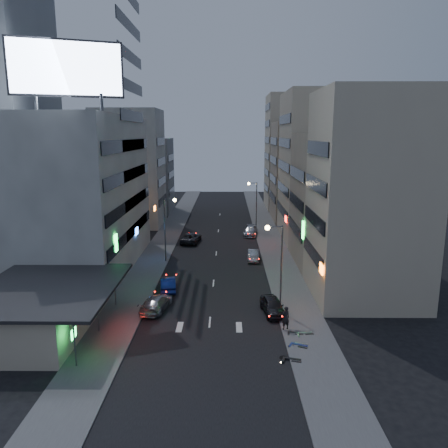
{
  "coord_description": "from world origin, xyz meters",
  "views": [
    {
      "loc": [
        1.51,
        -31.1,
        15.96
      ],
      "look_at": [
        1.1,
        20.85,
        5.15
      ],
      "focal_mm": 35.0,
      "sensor_mm": 36.0,
      "label": 1
    }
  ],
  "objects_px": {
    "road_car_silver": "(156,303)",
    "parked_car_right_mid": "(253,255)",
    "parked_car_left": "(191,238)",
    "scooter_blue": "(309,338)",
    "parked_car_right_near": "(273,306)",
    "parked_car_right_far": "(251,231)",
    "road_car_blue": "(168,284)",
    "scooter_silver_b": "(312,325)",
    "person": "(286,318)",
    "scooter_black_a": "(302,352)",
    "scooter_black_b": "(303,326)",
    "scooter_silver_a": "(308,338)"
  },
  "relations": [
    {
      "from": "parked_car_right_near",
      "to": "road_car_silver",
      "type": "relative_size",
      "value": 0.88
    },
    {
      "from": "parked_car_right_near",
      "to": "scooter_blue",
      "type": "xyz_separation_m",
      "value": [
        2.09,
        -6.38,
        -0.0
      ]
    },
    {
      "from": "person",
      "to": "scooter_silver_a",
      "type": "distance_m",
      "value": 2.91
    },
    {
      "from": "parked_car_right_near",
      "to": "scooter_blue",
      "type": "distance_m",
      "value": 6.71
    },
    {
      "from": "parked_car_right_near",
      "to": "parked_car_right_far",
      "type": "xyz_separation_m",
      "value": [
        -0.38,
        30.79,
        -0.02
      ]
    },
    {
      "from": "parked_car_left",
      "to": "person",
      "type": "xyz_separation_m",
      "value": [
        10.21,
        -29.53,
        0.37
      ]
    },
    {
      "from": "road_car_blue",
      "to": "parked_car_right_near",
      "type": "bearing_deg",
      "value": 142.11
    },
    {
      "from": "parked_car_right_mid",
      "to": "parked_car_left",
      "type": "bearing_deg",
      "value": 136.68
    },
    {
      "from": "parked_car_left",
      "to": "parked_car_right_far",
      "type": "relative_size",
      "value": 1.09
    },
    {
      "from": "parked_car_right_near",
      "to": "scooter_blue",
      "type": "bearing_deg",
      "value": -79.77
    },
    {
      "from": "parked_car_right_mid",
      "to": "parked_car_right_far",
      "type": "relative_size",
      "value": 0.8
    },
    {
      "from": "scooter_silver_a",
      "to": "road_car_blue",
      "type": "bearing_deg",
      "value": 58.04
    },
    {
      "from": "scooter_silver_a",
      "to": "scooter_black_b",
      "type": "xyz_separation_m",
      "value": [
        -0.04,
        1.9,
        0.06
      ]
    },
    {
      "from": "person",
      "to": "scooter_black_a",
      "type": "xyz_separation_m",
      "value": [
        0.55,
        -4.91,
        -0.39
      ]
    },
    {
      "from": "scooter_blue",
      "to": "parked_car_left",
      "type": "bearing_deg",
      "value": 43.85
    },
    {
      "from": "person",
      "to": "scooter_black_a",
      "type": "relative_size",
      "value": 1.0
    },
    {
      "from": "road_car_silver",
      "to": "parked_car_right_far",
      "type": "bearing_deg",
      "value": -97.0
    },
    {
      "from": "parked_car_right_near",
      "to": "scooter_silver_a",
      "type": "bearing_deg",
      "value": -78.48
    },
    {
      "from": "parked_car_right_near",
      "to": "parked_car_left",
      "type": "distance_m",
      "value": 27.72
    },
    {
      "from": "parked_car_right_near",
      "to": "road_car_blue",
      "type": "distance_m",
      "value": 11.78
    },
    {
      "from": "parked_car_right_near",
      "to": "scooter_black_a",
      "type": "relative_size",
      "value": 2.18
    },
    {
      "from": "parked_car_right_far",
      "to": "scooter_black_b",
      "type": "height_order",
      "value": "parked_car_right_far"
    },
    {
      "from": "parked_car_left",
      "to": "scooter_silver_b",
      "type": "xyz_separation_m",
      "value": [
        12.3,
        -29.96,
        -0.02
      ]
    },
    {
      "from": "parked_car_right_near",
      "to": "scooter_silver_a",
      "type": "distance_m",
      "value": 6.35
    },
    {
      "from": "parked_car_right_far",
      "to": "road_car_blue",
      "type": "distance_m",
      "value": 26.79
    },
    {
      "from": "parked_car_left",
      "to": "scooter_silver_b",
      "type": "distance_m",
      "value": 32.39
    },
    {
      "from": "parked_car_right_near",
      "to": "parked_car_right_far",
      "type": "bearing_deg",
      "value": 82.76
    },
    {
      "from": "parked_car_left",
      "to": "scooter_blue",
      "type": "height_order",
      "value": "parked_car_left"
    },
    {
      "from": "parked_car_left",
      "to": "road_car_blue",
      "type": "height_order",
      "value": "parked_car_left"
    },
    {
      "from": "parked_car_right_far",
      "to": "scooter_black_b",
      "type": "distance_m",
      "value": 34.96
    },
    {
      "from": "scooter_silver_b",
      "to": "scooter_black_b",
      "type": "bearing_deg",
      "value": 94.61
    },
    {
      "from": "road_car_silver",
      "to": "scooter_black_a",
      "type": "distance_m",
      "value": 14.92
    },
    {
      "from": "parked_car_right_near",
      "to": "scooter_black_a",
      "type": "xyz_separation_m",
      "value": [
        1.25,
        -8.4,
        -0.01
      ]
    },
    {
      "from": "parked_car_right_mid",
      "to": "scooter_silver_a",
      "type": "xyz_separation_m",
      "value": [
        2.89,
        -22.83,
        -0.04
      ]
    },
    {
      "from": "parked_car_right_near",
      "to": "parked_car_right_mid",
      "type": "distance_m",
      "value": 16.86
    },
    {
      "from": "parked_car_right_far",
      "to": "person",
      "type": "bearing_deg",
      "value": -81.25
    },
    {
      "from": "parked_car_right_near",
      "to": "scooter_silver_b",
      "type": "distance_m",
      "value": 4.82
    },
    {
      "from": "parked_car_right_far",
      "to": "scooter_silver_b",
      "type": "xyz_separation_m",
      "value": [
        3.18,
        -34.72,
        0.01
      ]
    },
    {
      "from": "parked_car_right_near",
      "to": "scooter_silver_b",
      "type": "xyz_separation_m",
      "value": [
        2.8,
        -3.93,
        -0.01
      ]
    },
    {
      "from": "parked_car_left",
      "to": "scooter_black_a",
      "type": "bearing_deg",
      "value": 114.03
    },
    {
      "from": "scooter_blue",
      "to": "scooter_black_a",
      "type": "bearing_deg",
      "value": -178.52
    },
    {
      "from": "road_car_blue",
      "to": "scooter_blue",
      "type": "bearing_deg",
      "value": 127.14
    },
    {
      "from": "parked_car_left",
      "to": "parked_car_right_mid",
      "type": "bearing_deg",
      "value": 140.22
    },
    {
      "from": "scooter_blue",
      "to": "scooter_silver_b",
      "type": "relative_size",
      "value": 1.02
    },
    {
      "from": "road_car_silver",
      "to": "scooter_black_b",
      "type": "distance_m",
      "value": 13.54
    },
    {
      "from": "person",
      "to": "scooter_black_a",
      "type": "height_order",
      "value": "person"
    },
    {
      "from": "road_car_silver",
      "to": "scooter_blue",
      "type": "xyz_separation_m",
      "value": [
        12.69,
        -7.05,
        0.02
      ]
    },
    {
      "from": "scooter_black_b",
      "to": "road_car_blue",
      "type": "bearing_deg",
      "value": 60.37
    },
    {
      "from": "road_car_silver",
      "to": "parked_car_right_mid",
      "type": "bearing_deg",
      "value": -109.52
    },
    {
      "from": "parked_car_right_mid",
      "to": "scooter_blue",
      "type": "bearing_deg",
      "value": -79.81
    }
  ]
}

